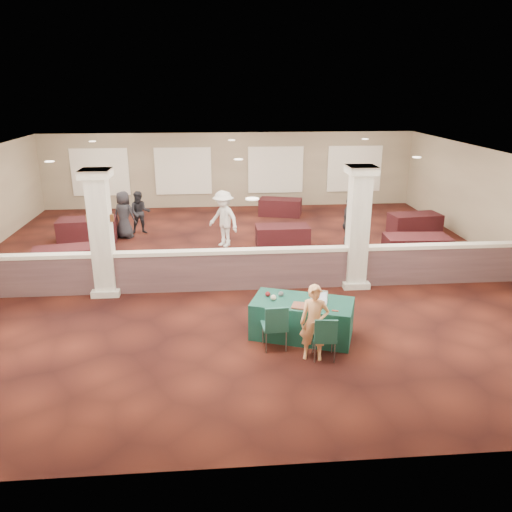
{
  "coord_description": "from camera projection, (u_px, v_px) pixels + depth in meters",
  "views": [
    {
      "loc": [
        -0.65,
        -13.67,
        5.09
      ],
      "look_at": [
        0.32,
        -2.0,
        1.08
      ],
      "focal_mm": 35.0,
      "sensor_mm": 36.0,
      "label": 1
    }
  ],
  "objects": [
    {
      "name": "ground",
      "position": [
        240.0,
        269.0,
        14.59
      ],
      "size": [
        16.0,
        16.0,
        0.0
      ],
      "primitive_type": "plane",
      "color": "#461A11",
      "rests_on": "ground"
    },
    {
      "name": "wall_back",
      "position": [
        230.0,
        170.0,
        21.61
      ],
      "size": [
        16.0,
        0.04,
        3.2
      ],
      "primitive_type": "cube",
      "color": "#816E59",
      "rests_on": "ground"
    },
    {
      "name": "wall_front",
      "position": [
        270.0,
        367.0,
        6.53
      ],
      "size": [
        16.0,
        0.04,
        3.2
      ],
      "primitive_type": "cube",
      "color": "#816E59",
      "rests_on": "ground"
    },
    {
      "name": "wall_right",
      "position": [
        510.0,
        210.0,
        14.7
      ],
      "size": [
        0.04,
        16.0,
        3.2
      ],
      "primitive_type": "cube",
      "color": "#816E59",
      "rests_on": "ground"
    },
    {
      "name": "ceiling",
      "position": [
        238.0,
        159.0,
        13.55
      ],
      "size": [
        16.0,
        16.0,
        0.02
      ],
      "primitive_type": "cube",
      "color": "silver",
      "rests_on": "wall_back"
    },
    {
      "name": "partition_wall",
      "position": [
        242.0,
        269.0,
        12.99
      ],
      "size": [
        15.6,
        0.28,
        1.1
      ],
      "color": "#4D343A",
      "rests_on": "ground"
    },
    {
      "name": "column_left",
      "position": [
        101.0,
        232.0,
        12.37
      ],
      "size": [
        0.72,
        0.72,
        3.2
      ],
      "color": "beige",
      "rests_on": "ground"
    },
    {
      "name": "column_right",
      "position": [
        358.0,
        226.0,
        12.88
      ],
      "size": [
        0.72,
        0.72,
        3.2
      ],
      "color": "beige",
      "rests_on": "ground"
    },
    {
      "name": "sconce_left",
      "position": [
        88.0,
        218.0,
        12.23
      ],
      "size": [
        0.12,
        0.12,
        0.18
      ],
      "color": "brown",
      "rests_on": "column_left"
    },
    {
      "name": "sconce_right",
      "position": [
        111.0,
        218.0,
        12.28
      ],
      "size": [
        0.12,
        0.12,
        0.18
      ],
      "color": "brown",
      "rests_on": "column_left"
    },
    {
      "name": "near_table",
      "position": [
        302.0,
        318.0,
        10.59
      ],
      "size": [
        2.32,
        1.69,
        0.8
      ],
      "primitive_type": "cube",
      "rotation": [
        0.0,
        0.0,
        -0.35
      ],
      "color": "#103C39",
      "rests_on": "ground"
    },
    {
      "name": "conf_chair_main",
      "position": [
        325.0,
        335.0,
        9.6
      ],
      "size": [
        0.5,
        0.51,
        0.91
      ],
      "rotation": [
        0.0,
        0.0,
        -0.1
      ],
      "color": "#1A4E45",
      "rests_on": "ground"
    },
    {
      "name": "conf_chair_side",
      "position": [
        275.0,
        324.0,
        9.96
      ],
      "size": [
        0.52,
        0.53,
        0.98
      ],
      "rotation": [
        0.0,
        0.0,
        0.07
      ],
      "color": "#1A4E45",
      "rests_on": "ground"
    },
    {
      "name": "woman",
      "position": [
        314.0,
        323.0,
        9.59
      ],
      "size": [
        0.62,
        0.48,
        1.53
      ],
      "primitive_type": "imported",
      "rotation": [
        0.0,
        0.0,
        -0.21
      ],
      "color": "#EDA367",
      "rests_on": "ground"
    },
    {
      "name": "far_table_front_left",
      "position": [
        65.0,
        259.0,
        14.37
      ],
      "size": [
        1.83,
        1.16,
        0.69
      ],
      "primitive_type": "cube",
      "rotation": [
        0.0,
        0.0,
        0.19
      ],
      "color": "black",
      "rests_on": "ground"
    },
    {
      "name": "far_table_front_center",
      "position": [
        282.0,
        236.0,
        16.51
      ],
      "size": [
        1.75,
        0.89,
        0.71
      ],
      "primitive_type": "cube",
      "rotation": [
        0.0,
        0.0,
        0.01
      ],
      "color": "black",
      "rests_on": "ground"
    },
    {
      "name": "far_table_front_right",
      "position": [
        416.0,
        248.0,
        15.17
      ],
      "size": [
        1.97,
        1.07,
        0.78
      ],
      "primitive_type": "cube",
      "rotation": [
        0.0,
        0.0,
        -0.06
      ],
      "color": "black",
      "rests_on": "ground"
    },
    {
      "name": "far_table_back_left",
      "position": [
        88.0,
        230.0,
        17.12
      ],
      "size": [
        2.0,
        1.13,
        0.78
      ],
      "primitive_type": "cube",
      "rotation": [
        0.0,
        0.0,
        0.09
      ],
      "color": "black",
      "rests_on": "ground"
    },
    {
      "name": "far_table_back_center",
      "position": [
        280.0,
        207.0,
        20.51
      ],
      "size": [
        1.87,
        1.28,
        0.69
      ],
      "primitive_type": "cube",
      "rotation": [
        0.0,
        0.0,
        -0.27
      ],
      "color": "black",
      "rests_on": "ground"
    },
    {
      "name": "far_table_back_right",
      "position": [
        415.0,
        224.0,
        18.0
      ],
      "size": [
        1.87,
        1.09,
        0.72
      ],
      "primitive_type": "cube",
      "rotation": [
        0.0,
        0.0,
        0.12
      ],
      "color": "black",
      "rests_on": "ground"
    },
    {
      "name": "attendee_a",
      "position": [
        140.0,
        213.0,
        17.85
      ],
      "size": [
        0.78,
        0.49,
        1.55
      ],
      "primitive_type": "imported",
      "rotation": [
        0.0,
        0.0,
        0.11
      ],
      "color": "black",
      "rests_on": "ground"
    },
    {
      "name": "attendee_b",
      "position": [
        224.0,
        219.0,
        16.39
      ],
      "size": [
        1.23,
        1.23,
        1.87
      ],
      "primitive_type": "imported",
      "rotation": [
        0.0,
        0.0,
        -0.79
      ],
      "color": "silver",
      "rests_on": "ground"
    },
    {
      "name": "attendee_c",
      "position": [
        349.0,
        223.0,
        16.0
      ],
      "size": [
        0.97,
        1.16,
        1.79
      ],
      "primitive_type": "imported",
      "rotation": [
        0.0,
        0.0,
        1.03
      ],
      "color": "black",
      "rests_on": "ground"
    },
    {
      "name": "attendee_d",
      "position": [
        124.0,
        215.0,
        17.32
      ],
      "size": [
        0.93,
        0.74,
        1.66
      ],
      "primitive_type": "imported",
      "rotation": [
        0.0,
        0.0,
        2.72
      ],
      "color": "black",
      "rests_on": "ground"
    },
    {
      "name": "laptop_base",
      "position": [
        318.0,
        304.0,
        10.32
      ],
      "size": [
        0.43,
        0.36,
        0.02
      ],
      "primitive_type": "cube",
      "rotation": [
        0.0,
        0.0,
        -0.35
      ],
      "color": "silver",
      "rests_on": "near_table"
    },
    {
      "name": "laptop_screen",
      "position": [
        319.0,
        295.0,
        10.39
      ],
      "size": [
        0.35,
        0.14,
        0.24
      ],
      "primitive_type": "cube",
      "rotation": [
        0.0,
        0.0,
        -0.35
      ],
      "color": "silver",
      "rests_on": "near_table"
    },
    {
      "name": "screen_glow",
      "position": [
        319.0,
        296.0,
        10.39
      ],
      "size": [
        0.31,
        0.12,
        0.21
      ],
      "primitive_type": "cube",
      "rotation": [
        0.0,
        0.0,
        -0.35
      ],
      "color": "silver",
      "rests_on": "near_table"
    },
    {
      "name": "knitting",
      "position": [
        303.0,
        306.0,
        10.19
      ],
      "size": [
        0.53,
        0.46,
        0.03
      ],
      "primitive_type": "cube",
      "rotation": [
        0.0,
        0.0,
        -0.35
      ],
      "color": "#B2431C",
      "rests_on": "near_table"
    },
    {
      "name": "yarn_cream",
      "position": [
        273.0,
        298.0,
        10.49
      ],
      "size": [
        0.12,
        0.12,
        0.12
      ],
      "primitive_type": "sphere",
      "color": "beige",
      "rests_on": "near_table"
    },
    {
      "name": "yarn_red",
      "position": [
        268.0,
        294.0,
        10.68
      ],
      "size": [
        0.11,
        0.11,
        0.11
      ],
      "primitive_type": "sphere",
      "color": "maroon",
      "rests_on": "near_table"
    },
    {
      "name": "yarn_grey",
      "position": [
        281.0,
        294.0,
        10.68
      ],
      "size": [
        0.11,
        0.11,
        0.11
      ],
      "primitive_type": "sphere",
      "color": "#444549",
      "rests_on": "near_table"
    },
    {
      "name": "scissors",
      "position": [
        335.0,
        311.0,
        10.0
      ],
      "size": [
        0.14,
        0.08,
        0.01
      ],
      "primitive_type": "cube",
      "rotation": [
        0.0,
        0.0,
        -0.35
      ],
      "color": "red",
      "rests_on": "near_table"
    }
  ]
}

